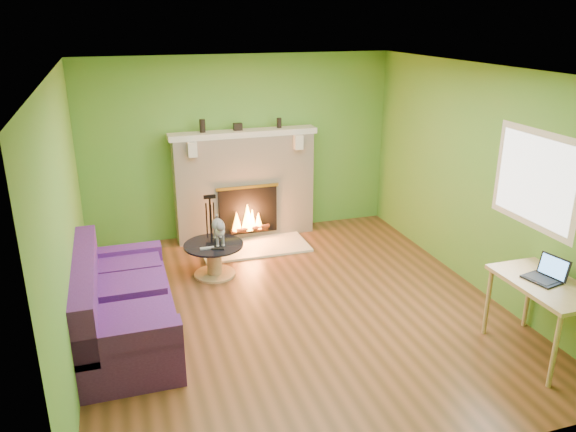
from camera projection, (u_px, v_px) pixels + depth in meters
name	position (u px, v px, depth m)	size (l,w,h in m)	color
floor	(294.00, 308.00, 6.31)	(5.00, 5.00, 0.00)	#563418
ceiling	(295.00, 70.00, 5.42)	(5.00, 5.00, 0.00)	white
wall_back	(241.00, 147.00, 8.11)	(5.00, 5.00, 0.00)	#4E9530
wall_front	(416.00, 312.00, 3.62)	(5.00, 5.00, 0.00)	#4E9530
wall_left	(66.00, 220.00, 5.22)	(5.00, 5.00, 0.00)	#4E9530
wall_right	(479.00, 180.00, 6.51)	(5.00, 5.00, 0.00)	#4E9530
window_frame	(535.00, 180.00, 5.61)	(1.20, 1.20, 0.00)	silver
window_pane	(535.00, 180.00, 5.61)	(1.06, 1.06, 0.00)	white
fireplace	(245.00, 185.00, 8.12)	(2.10, 0.46, 1.58)	beige
hearth	(254.00, 247.00, 7.91)	(1.50, 0.75, 0.03)	#EDE3C3
mantel	(243.00, 133.00, 7.84)	(2.10, 0.28, 0.08)	beige
sofa	(120.00, 307.00, 5.61)	(0.90, 1.99, 0.89)	#47185D
coffee_table	(214.00, 257.00, 7.02)	(0.74, 0.74, 0.42)	tan
desk	(545.00, 291.00, 5.23)	(0.60, 1.03, 0.76)	tan
cat	(218.00, 229.00, 6.97)	(0.20, 0.56, 0.35)	slate
remote_silver	(207.00, 248.00, 6.82)	(0.17, 0.04, 0.02)	#97979A
remote_black	(218.00, 249.00, 6.80)	(0.16, 0.04, 0.02)	black
laptop	(543.00, 269.00, 5.20)	(0.27, 0.31, 0.23)	black
fire_tools	(211.00, 221.00, 7.75)	(0.20, 0.20, 0.77)	black
mantel_vase_left	(202.00, 126.00, 7.66)	(0.08, 0.08, 0.18)	black
mantel_vase_right	(279.00, 123.00, 7.98)	(0.07, 0.07, 0.14)	black
mantel_box	(238.00, 127.00, 7.82)	(0.12, 0.08, 0.10)	black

